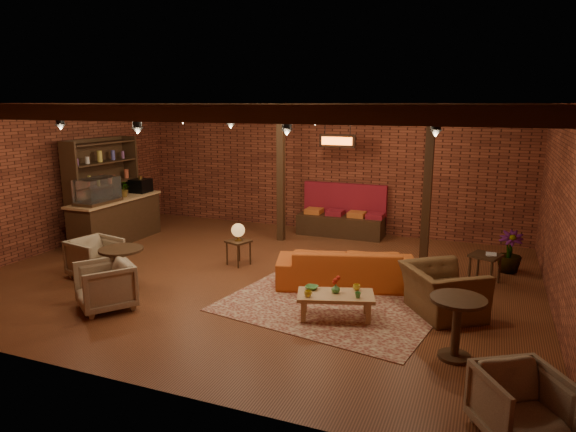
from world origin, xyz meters
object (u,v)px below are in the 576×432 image
at_px(coffee_table, 335,296).
at_px(armchair_a, 95,256).
at_px(round_table_right, 457,318).
at_px(armchair_far, 521,402).
at_px(armchair_b, 105,284).
at_px(armchair_right, 443,283).
at_px(side_table_lamp, 238,233).
at_px(round_table_left, 122,263).
at_px(sofa, 346,267).
at_px(side_table_book, 486,257).
at_px(plant_tall, 514,211).

relative_size(coffee_table, armchair_a, 1.54).
relative_size(round_table_right, armchair_far, 1.05).
xyz_separation_m(coffee_table, armchair_far, (2.49, -2.08, 0.04)).
xyz_separation_m(armchair_b, armchair_right, (4.98, 1.76, 0.09)).
bearing_deg(armchair_b, coffee_table, 51.95).
distance_m(side_table_lamp, round_table_left, 2.40).
bearing_deg(round_table_left, round_table_right, -3.67).
distance_m(side_table_lamp, round_table_right, 5.00).
height_order(side_table_lamp, armchair_a, side_table_lamp).
distance_m(side_table_lamp, armchair_a, 2.72).
distance_m(sofa, side_table_book, 2.53).
distance_m(round_table_left, armchair_far, 6.48).
height_order(sofa, round_table_right, round_table_right).
distance_m(round_table_right, armchair_far, 1.62).
bearing_deg(plant_tall, side_table_book, -116.48).
height_order(armchair_b, round_table_right, armchair_b).
bearing_deg(side_table_book, coffee_table, -129.66).
bearing_deg(round_table_right, armchair_b, -176.12).
xyz_separation_m(side_table_lamp, round_table_right, (4.36, -2.45, -0.11)).
bearing_deg(plant_tall, round_table_left, -149.81).
xyz_separation_m(round_table_right, armchair_far, (0.70, -1.45, -0.16)).
bearing_deg(round_table_left, armchair_b, -71.08).
height_order(sofa, armchair_right, armchair_right).
height_order(coffee_table, plant_tall, plant_tall).
distance_m(coffee_table, armchair_far, 3.25).
height_order(side_table_book, armchair_far, armchair_far).
xyz_separation_m(armchair_b, plant_tall, (5.98, 4.33, 0.80)).
relative_size(round_table_left, armchair_right, 0.67).
xyz_separation_m(armchair_a, armchair_right, (6.20, 0.61, 0.09)).
distance_m(round_table_left, plant_tall, 7.23).
bearing_deg(armchair_b, round_table_left, 145.06).
bearing_deg(armchair_b, round_table_right, 40.03).
height_order(armchair_b, armchair_right, armchair_right).
bearing_deg(round_table_left, side_table_lamp, 61.01).
xyz_separation_m(coffee_table, armchair_b, (-3.48, -0.99, 0.07)).
relative_size(side_table_lamp, armchair_far, 1.10).
distance_m(armchair_a, plant_tall, 7.91).
relative_size(round_table_left, round_table_right, 0.95).
xyz_separation_m(armchair_a, side_table_book, (6.78, 2.34, 0.09)).
bearing_deg(coffee_table, armchair_far, -39.87).
xyz_separation_m(side_table_book, plant_tall, (0.42, 0.85, 0.71)).
height_order(round_table_left, round_table_right, round_table_right).
relative_size(armchair_a, armchair_right, 0.71).
bearing_deg(side_table_lamp, armchair_a, -142.18).
xyz_separation_m(side_table_book, armchair_far, (0.42, -4.58, -0.11)).
bearing_deg(round_table_right, armchair_right, 102.02).
distance_m(sofa, armchair_far, 4.45).
xyz_separation_m(armchair_right, round_table_right, (0.30, -1.40, 0.04)).
xyz_separation_m(side_table_lamp, round_table_left, (-1.16, -2.10, -0.13)).
distance_m(armchair_a, round_table_right, 6.55).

